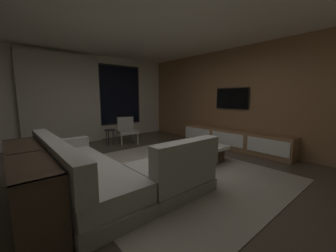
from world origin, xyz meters
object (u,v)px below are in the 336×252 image
(console_table_behind_couch, at_px, (28,178))
(accent_chair_near_window, at_px, (127,129))
(sectional_couch, at_px, (106,173))
(media_console, at_px, (233,139))
(side_stool, at_px, (110,133))
(mounted_tv, at_px, (232,98))
(coffee_table, at_px, (191,153))
(book_stack_on_coffee_table, at_px, (194,145))

(console_table_behind_couch, bearing_deg, accent_chair_near_window, 42.73)
(sectional_couch, bearing_deg, media_console, 2.67)
(sectional_couch, xyz_separation_m, accent_chair_near_window, (1.79, 2.63, 0.14))
(sectional_couch, xyz_separation_m, side_stool, (1.27, 2.68, 0.08))
(mounted_tv, bearing_deg, sectional_couch, -174.51)
(coffee_table, distance_m, accent_chair_near_window, 2.50)
(sectional_couch, height_order, side_stool, sectional_couch)
(mounted_tv, bearing_deg, console_table_behind_couch, -177.14)
(coffee_table, distance_m, book_stack_on_coffee_table, 0.30)
(coffee_table, height_order, accent_chair_near_window, accent_chair_near_window)
(book_stack_on_coffee_table, relative_size, side_stool, 0.65)
(book_stack_on_coffee_table, distance_m, side_stool, 2.76)
(book_stack_on_coffee_table, bearing_deg, mounted_tv, 11.04)
(sectional_couch, height_order, accent_chair_near_window, sectional_couch)
(coffee_table, height_order, mounted_tv, mounted_tv)
(coffee_table, distance_m, mounted_tv, 2.18)
(console_table_behind_couch, bearing_deg, side_stool, 49.39)
(accent_chair_near_window, bearing_deg, coffee_table, -85.53)
(sectional_couch, distance_m, side_stool, 2.97)
(side_stool, xyz_separation_m, mounted_tv, (2.55, -2.31, 0.98))
(sectional_couch, relative_size, accent_chair_near_window, 3.21)
(coffee_table, xyz_separation_m, media_console, (1.65, 0.02, 0.06))
(coffee_table, xyz_separation_m, side_stool, (-0.72, 2.53, 0.19))
(coffee_table, xyz_separation_m, console_table_behind_couch, (-2.90, -0.02, 0.23))
(accent_chair_near_window, distance_m, side_stool, 0.53)
(mounted_tv, bearing_deg, book_stack_on_coffee_table, -168.96)
(accent_chair_near_window, relative_size, side_stool, 1.70)
(side_stool, bearing_deg, mounted_tv, -42.17)
(mounted_tv, distance_m, console_table_behind_couch, 4.83)
(sectional_couch, bearing_deg, book_stack_on_coffee_table, -0.33)
(coffee_table, relative_size, accent_chair_near_window, 1.49)
(accent_chair_near_window, bearing_deg, console_table_behind_couch, -137.27)
(book_stack_on_coffee_table, height_order, side_stool, book_stack_on_coffee_table)
(side_stool, bearing_deg, console_table_behind_couch, -130.61)
(book_stack_on_coffee_table, distance_m, media_console, 1.77)
(book_stack_on_coffee_table, xyz_separation_m, console_table_behind_couch, (-2.80, 0.14, 0.00))
(book_stack_on_coffee_table, xyz_separation_m, accent_chair_near_window, (-0.09, 2.64, 0.02))
(accent_chair_near_window, bearing_deg, mounted_tv, -48.14)
(side_stool, height_order, mounted_tv, mounted_tv)
(accent_chair_near_window, xyz_separation_m, console_table_behind_couch, (-2.71, -2.50, -0.02))
(book_stack_on_coffee_table, bearing_deg, side_stool, 102.88)
(coffee_table, height_order, book_stack_on_coffee_table, book_stack_on_coffee_table)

